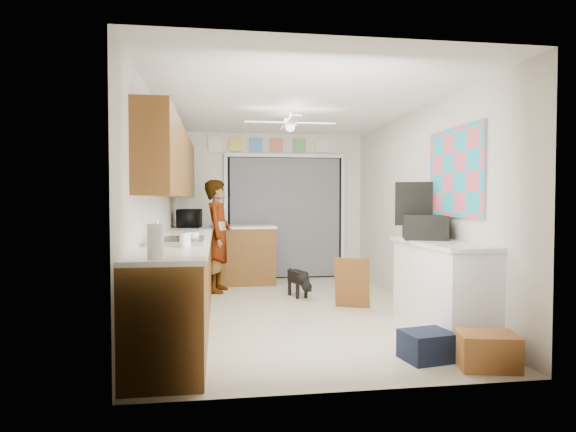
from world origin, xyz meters
name	(u,v)px	position (x,y,z in m)	size (l,w,h in m)	color
floor	(293,311)	(0.00, 0.00, 0.00)	(5.00, 5.00, 0.00)	beige
ceiling	(293,106)	(0.00, 0.00, 2.50)	(5.00, 5.00, 0.00)	white
wall_back	(271,206)	(0.00, 2.50, 1.25)	(3.20, 3.20, 0.00)	beige
wall_front	(347,216)	(0.00, -2.50, 1.25)	(3.20, 3.20, 0.00)	beige
wall_left	(158,209)	(-1.60, 0.00, 1.25)	(5.00, 5.00, 0.00)	beige
wall_right	(418,209)	(1.60, 0.00, 1.25)	(5.00, 5.00, 0.00)	beige
left_base_cabinets	(184,277)	(-1.30, 0.00, 0.45)	(0.60, 4.80, 0.90)	brown
left_countertop	(185,237)	(-1.29, 0.00, 0.92)	(0.62, 4.80, 0.04)	white
upper_cabinets	(173,164)	(-1.44, 0.20, 1.80)	(0.32, 4.00, 0.80)	brown
sink_basin	(178,242)	(-1.29, -1.00, 0.95)	(0.50, 0.76, 0.06)	silver
faucet	(158,232)	(-1.48, -1.00, 1.05)	(0.03, 0.03, 0.22)	silver
peninsula_base	(243,256)	(-0.50, 2.00, 0.45)	(1.00, 0.60, 0.90)	brown
peninsula_top	(243,227)	(-0.50, 2.00, 0.92)	(1.04, 0.64, 0.04)	white
back_opening_recess	(285,218)	(0.25, 2.47, 1.05)	(2.00, 0.06, 2.10)	black
curtain_panel	(285,218)	(0.25, 2.43, 1.05)	(1.90, 0.03, 2.05)	slate
door_trim_left	(226,218)	(-0.77, 2.44, 1.05)	(0.06, 0.04, 2.10)	white
door_trim_right	(343,217)	(1.27, 2.44, 1.05)	(0.06, 0.04, 2.10)	white
door_trim_head	(285,156)	(0.25, 2.44, 2.12)	(2.10, 0.04, 0.06)	white
header_frame_0	(236,144)	(-0.60, 2.47, 2.30)	(0.22, 0.02, 0.22)	#E0D54A
header_frame_1	(256,145)	(-0.25, 2.47, 2.30)	(0.22, 0.02, 0.22)	#5292DA
header_frame_2	(276,145)	(0.10, 2.47, 2.30)	(0.22, 0.02, 0.22)	#D57350
header_frame_3	(299,145)	(0.50, 2.47, 2.30)	(0.22, 0.02, 0.22)	#66A65F
header_frame_4	(322,146)	(0.90, 2.47, 2.30)	(0.22, 0.02, 0.22)	silver
route66_sign	(215,144)	(-0.95, 2.47, 2.30)	(0.22, 0.02, 0.26)	silver
right_counter_base	(442,290)	(1.35, -1.20, 0.45)	(0.50, 1.40, 0.90)	white
right_counter_top	(442,243)	(1.34, -1.20, 0.92)	(0.54, 1.44, 0.04)	white
abstract_painting	(455,173)	(1.58, -1.00, 1.65)	(0.03, 1.15, 0.95)	#E7556D
ceiling_fan	(290,123)	(0.00, 0.20, 2.32)	(1.14, 1.14, 0.24)	white
microwave	(190,218)	(-1.33, 1.71, 1.08)	(0.50, 0.34, 0.27)	black
cup	(194,237)	(-1.15, -0.74, 0.98)	(0.11, 0.11, 0.09)	white
jar_a	(186,240)	(-1.19, -1.37, 1.00)	(0.09, 0.09, 0.13)	silver
jar_b	(184,241)	(-1.20, -1.42, 1.00)	(0.08, 0.08, 0.12)	silver
paper_towel_roll	(155,241)	(-1.34, -2.25, 1.07)	(0.12, 0.12, 0.25)	white
suitcase	(424,227)	(1.32, -0.83, 1.07)	(0.44, 0.59, 0.25)	black
suitcase_rim	(424,237)	(1.32, -0.83, 0.96)	(0.44, 0.58, 0.02)	yellow
suitcase_lid	(414,204)	(1.32, -0.54, 1.32)	(0.42, 0.03, 0.50)	black
cardboard_box	(487,351)	(1.25, -2.20, 0.14)	(0.46, 0.34, 0.28)	#B36D38
navy_crate	(427,346)	(0.85, -1.94, 0.12)	(0.40, 0.33, 0.25)	black
cabinet_door_panel	(352,283)	(0.75, 0.02, 0.32)	(0.43, 0.03, 0.64)	brown
man	(218,236)	(-0.90, 1.37, 0.83)	(0.60, 0.40, 1.65)	white
dog	(298,282)	(0.20, 0.84, 0.20)	(0.22, 0.52, 0.41)	black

